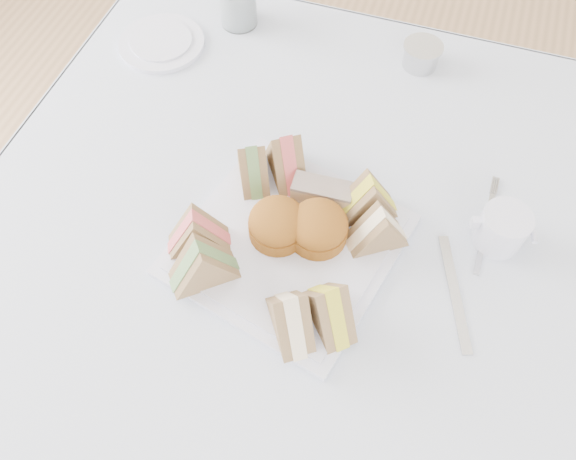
% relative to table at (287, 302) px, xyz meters
% --- Properties ---
extents(floor, '(4.00, 4.00, 0.00)m').
position_rel_table_xyz_m(floor, '(0.00, 0.00, -0.37)').
color(floor, '#9E7751').
rests_on(floor, ground).
extents(table, '(0.90, 0.90, 0.74)m').
position_rel_table_xyz_m(table, '(0.00, 0.00, 0.00)').
color(table, brown).
rests_on(table, floor).
extents(tablecloth, '(1.02, 1.02, 0.01)m').
position_rel_table_xyz_m(tablecloth, '(0.00, 0.00, 0.37)').
color(tablecloth, silver).
rests_on(tablecloth, table).
extents(serving_plate, '(0.37, 0.37, 0.01)m').
position_rel_table_xyz_m(serving_plate, '(0.02, -0.07, 0.38)').
color(serving_plate, silver).
rests_on(serving_plate, tablecloth).
extents(sandwich_fl_a, '(0.11, 0.08, 0.09)m').
position_rel_table_xyz_m(sandwich_fl_a, '(-0.10, -0.11, 0.43)').
color(sandwich_fl_a, olive).
rests_on(sandwich_fl_a, serving_plate).
extents(sandwich_fl_b, '(0.11, 0.10, 0.09)m').
position_rel_table_xyz_m(sandwich_fl_b, '(-0.07, -0.16, 0.43)').
color(sandwich_fl_b, olive).
rests_on(sandwich_fl_b, serving_plate).
extents(sandwich_fr_a, '(0.10, 0.11, 0.09)m').
position_rel_table_xyz_m(sandwich_fr_a, '(0.12, -0.17, 0.43)').
color(sandwich_fr_a, olive).
rests_on(sandwich_fr_a, serving_plate).
extents(sandwich_fr_b, '(0.10, 0.11, 0.09)m').
position_rel_table_xyz_m(sandwich_fr_b, '(0.07, -0.20, 0.43)').
color(sandwich_fr_b, olive).
rests_on(sandwich_fr_b, serving_plate).
extents(sandwich_bl_a, '(0.08, 0.10, 0.08)m').
position_rel_table_xyz_m(sandwich_bl_a, '(-0.07, 0.03, 0.43)').
color(sandwich_bl_a, olive).
rests_on(sandwich_bl_a, serving_plate).
extents(sandwich_bl_b, '(0.10, 0.11, 0.09)m').
position_rel_table_xyz_m(sandwich_bl_b, '(-0.02, 0.06, 0.43)').
color(sandwich_bl_b, olive).
rests_on(sandwich_bl_b, serving_plate).
extents(sandwich_br_a, '(0.10, 0.09, 0.08)m').
position_rel_table_xyz_m(sandwich_br_a, '(0.15, -0.02, 0.43)').
color(sandwich_br_a, olive).
rests_on(sandwich_br_a, serving_plate).
extents(sandwich_br_b, '(0.11, 0.09, 0.09)m').
position_rel_table_xyz_m(sandwich_br_b, '(0.12, 0.02, 0.43)').
color(sandwich_br_b, olive).
rests_on(sandwich_br_b, serving_plate).
extents(scone_left, '(0.12, 0.12, 0.06)m').
position_rel_table_xyz_m(scone_left, '(0.00, -0.06, 0.42)').
color(scone_left, '#8E5D13').
rests_on(scone_left, serving_plate).
extents(scone_right, '(0.09, 0.09, 0.06)m').
position_rel_table_xyz_m(scone_right, '(0.06, -0.04, 0.42)').
color(scone_right, '#8E5D13').
rests_on(scone_right, serving_plate).
extents(pastry_slice, '(0.10, 0.04, 0.05)m').
position_rel_table_xyz_m(pastry_slice, '(0.05, 0.02, 0.41)').
color(pastry_slice, tan).
rests_on(pastry_slice, serving_plate).
extents(side_plate, '(0.17, 0.17, 0.01)m').
position_rel_table_xyz_m(side_plate, '(-0.36, 0.29, 0.38)').
color(side_plate, silver).
rests_on(side_plate, tablecloth).
extents(tea_strainer, '(0.08, 0.08, 0.04)m').
position_rel_table_xyz_m(tea_strainer, '(0.14, 0.40, 0.40)').
color(tea_strainer, '#B7B7B7').
rests_on(tea_strainer, tablecloth).
extents(knife, '(0.08, 0.19, 0.00)m').
position_rel_table_xyz_m(knife, '(0.29, -0.07, 0.38)').
color(knife, '#B7B7B7').
rests_on(knife, tablecloth).
extents(fork, '(0.01, 0.16, 0.00)m').
position_rel_table_xyz_m(fork, '(0.31, 0.05, 0.38)').
color(fork, '#B7B7B7').
rests_on(fork, tablecloth).
extents(creamer_jug, '(0.09, 0.09, 0.07)m').
position_rel_table_xyz_m(creamer_jug, '(0.33, 0.05, 0.41)').
color(creamer_jug, silver).
rests_on(creamer_jug, tablecloth).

